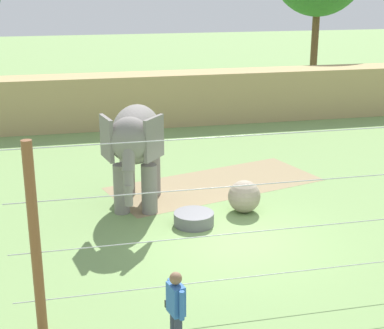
{
  "coord_description": "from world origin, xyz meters",
  "views": [
    {
      "loc": [
        -4.13,
        -13.24,
        6.42
      ],
      "look_at": [
        -0.61,
        2.18,
        1.4
      ],
      "focal_mm": 54.7,
      "sensor_mm": 36.0,
      "label": 1
    }
  ],
  "objects_px": {
    "elephant": "(136,141)",
    "enrichment_ball": "(244,196)",
    "zookeeper": "(176,311)",
    "water_tub": "(194,218)"
  },
  "relations": [
    {
      "from": "enrichment_ball",
      "to": "zookeeper",
      "type": "height_order",
      "value": "zookeeper"
    },
    {
      "from": "enrichment_ball",
      "to": "zookeeper",
      "type": "xyz_separation_m",
      "value": [
        -3.25,
        -6.25,
        0.46
      ]
    },
    {
      "from": "elephant",
      "to": "water_tub",
      "type": "relative_size",
      "value": 3.66
    },
    {
      "from": "enrichment_ball",
      "to": "water_tub",
      "type": "distance_m",
      "value": 1.75
    },
    {
      "from": "elephant",
      "to": "enrichment_ball",
      "type": "xyz_separation_m",
      "value": [
        2.95,
        -1.05,
        -1.54
      ]
    },
    {
      "from": "enrichment_ball",
      "to": "water_tub",
      "type": "bearing_deg",
      "value": -160.0
    },
    {
      "from": "enrichment_ball",
      "to": "water_tub",
      "type": "height_order",
      "value": "enrichment_ball"
    },
    {
      "from": "zookeeper",
      "to": "water_tub",
      "type": "xyz_separation_m",
      "value": [
        1.63,
        5.66,
        -0.74
      ]
    },
    {
      "from": "elephant",
      "to": "water_tub",
      "type": "xyz_separation_m",
      "value": [
        1.33,
        -1.64,
        -1.83
      ]
    },
    {
      "from": "elephant",
      "to": "enrichment_ball",
      "type": "distance_m",
      "value": 3.49
    }
  ]
}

